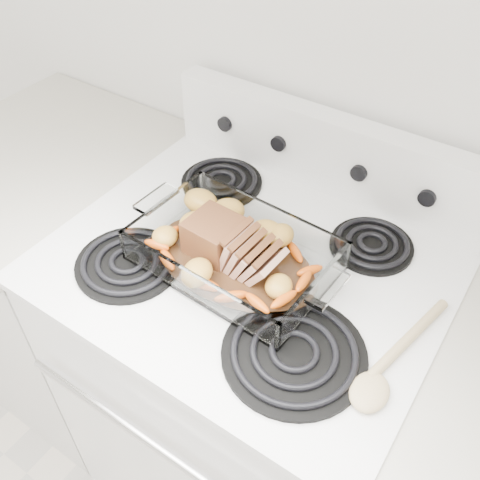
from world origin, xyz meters
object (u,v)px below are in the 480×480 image
Objects in this scene: electric_range at (250,377)px; counter_left at (73,276)px; pork_roast at (226,243)px; baking_dish at (234,256)px.

counter_left is at bearing -179.90° from electric_range.
pork_roast reaches higher than counter_left.
counter_left is 0.82m from baking_dish.
pork_roast is at bearing -177.09° from baking_dish.
baking_dish is (-0.01, -0.05, 0.48)m from electric_range.
counter_left is 2.50× the size of baking_dish.
baking_dish is (0.65, -0.04, 0.50)m from counter_left.
electric_range is 0.48m from baking_dish.
counter_left is 0.82m from pork_roast.
baking_dish is at bearing -105.85° from electric_range.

